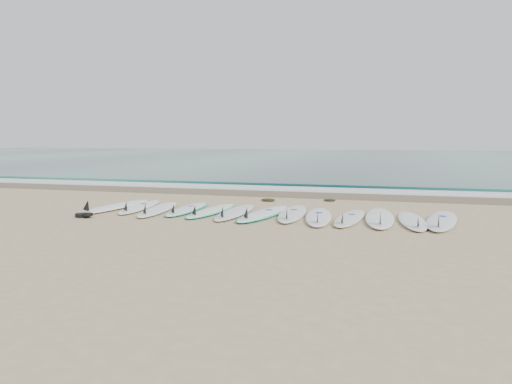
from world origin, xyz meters
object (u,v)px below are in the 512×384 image
(surfboard_0, at_px, (113,207))
(surfboard_12, at_px, (442,220))
(leash_coil, at_px, (84,215))
(surfboard_6, at_px, (264,213))

(surfboard_0, height_order, surfboard_12, surfboard_0)
(surfboard_0, distance_m, leash_coil, 1.27)
(surfboard_0, distance_m, surfboard_12, 7.45)
(surfboard_6, distance_m, leash_coil, 3.89)
(surfboard_0, height_order, surfboard_6, surfboard_0)
(surfboard_6, bearing_deg, surfboard_12, 7.64)
(surfboard_6, bearing_deg, leash_coil, -153.73)
(surfboard_0, bearing_deg, surfboard_6, 4.17)
(surfboard_6, height_order, leash_coil, surfboard_6)
(surfboard_6, height_order, surfboard_12, surfboard_12)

